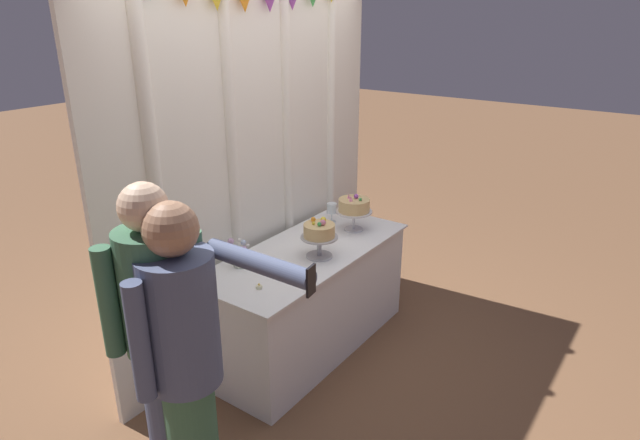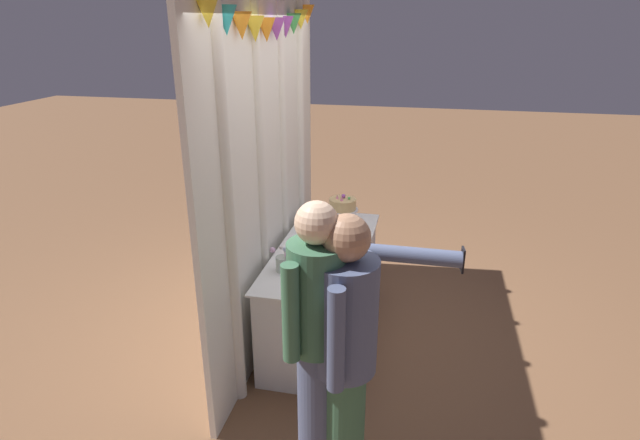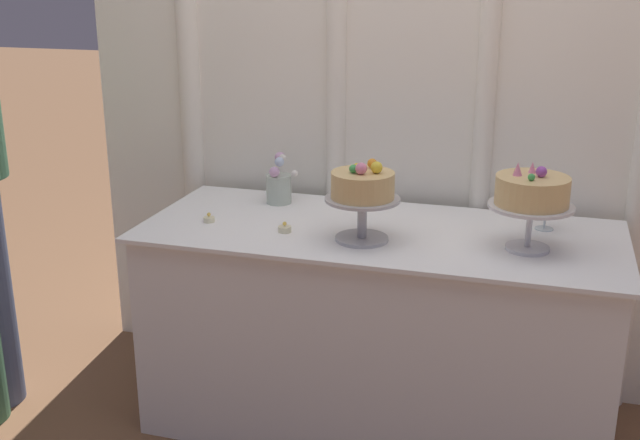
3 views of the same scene
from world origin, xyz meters
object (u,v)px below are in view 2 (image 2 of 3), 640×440
at_px(wine_glass, 318,210).
at_px(guest_man_pink_jacket, 346,349).
at_px(cake_table, 323,291).
at_px(cake_display_nearleft, 339,231).
at_px(guest_man_dark_suit, 317,340).
at_px(tealight_near_left, 331,265).
at_px(cake_display_nearright, 343,205).
at_px(tealight_far_left, 318,284).
at_px(flower_vase, 282,262).

height_order(wine_glass, guest_man_pink_jacket, guest_man_pink_jacket).
xyz_separation_m(cake_table, cake_display_nearleft, (-0.03, -0.13, 0.56)).
bearing_deg(wine_glass, guest_man_dark_suit, -167.63).
bearing_deg(tealight_near_left, guest_man_dark_suit, -172.40).
xyz_separation_m(wine_glass, tealight_near_left, (-0.87, -0.29, -0.10)).
height_order(cake_table, cake_display_nearright, cake_display_nearright).
bearing_deg(cake_display_nearleft, cake_display_nearright, 6.76).
bearing_deg(wine_glass, tealight_near_left, -161.43).
distance_m(cake_display_nearright, guest_man_dark_suit, 2.00).
xyz_separation_m(tealight_far_left, guest_man_pink_jacket, (-0.86, -0.33, 0.13)).
bearing_deg(flower_vase, tealight_far_left, -118.46).
bearing_deg(guest_man_pink_jacket, cake_display_nearleft, 11.71).
xyz_separation_m(cake_display_nearleft, cake_display_nearright, (0.54, 0.06, 0.01)).
xyz_separation_m(cake_display_nearright, guest_man_dark_suit, (-1.99, -0.21, -0.01)).
bearing_deg(cake_display_nearleft, flower_vase, 141.08).
xyz_separation_m(cake_display_nearleft, tealight_near_left, (-0.28, 0.01, -0.16)).
xyz_separation_m(cake_display_nearleft, flower_vase, (-0.42, 0.34, -0.10)).
xyz_separation_m(wine_glass, tealight_far_left, (-1.17, -0.26, -0.10)).
bearing_deg(tealight_near_left, guest_man_pink_jacket, -165.29).
height_order(cake_table, tealight_near_left, tealight_near_left).
distance_m(flower_vase, tealight_near_left, 0.36).
bearing_deg(guest_man_dark_suit, cake_display_nearright, 6.13).
xyz_separation_m(cake_table, guest_man_pink_jacket, (-1.47, -0.42, 0.52)).
relative_size(cake_table, tealight_far_left, 41.41).
height_order(wine_glass, flower_vase, flower_vase).
xyz_separation_m(cake_display_nearleft, guest_man_pink_jacket, (-1.44, -0.30, -0.04)).
bearing_deg(cake_display_nearright, cake_display_nearleft, -173.24).
height_order(cake_display_nearright, wine_glass, cake_display_nearright).
bearing_deg(guest_man_dark_suit, cake_table, 10.56).
height_order(cake_display_nearleft, tealight_far_left, cake_display_nearleft).
bearing_deg(guest_man_pink_jacket, flower_vase, 31.78).
bearing_deg(cake_table, wine_glass, 17.10).
relative_size(wine_glass, guest_man_dark_suit, 0.09).
bearing_deg(guest_man_pink_jacket, cake_display_nearright, 10.37).
xyz_separation_m(wine_glass, flower_vase, (-1.00, 0.04, -0.04)).
xyz_separation_m(flower_vase, guest_man_dark_suit, (-1.04, -0.49, 0.11)).
bearing_deg(guest_man_dark_suit, cake_display_nearleft, 5.90).
height_order(cake_table, wine_glass, wine_glass).
bearing_deg(flower_vase, wine_glass, -2.16).
bearing_deg(tealight_far_left, tealight_near_left, -5.38).
bearing_deg(flower_vase, guest_man_pink_jacket, -148.22).
relative_size(wine_glass, flower_vase, 0.79).
bearing_deg(tealight_far_left, wine_glass, 12.69).
relative_size(cake_display_nearleft, guest_man_dark_suit, 0.16).
xyz_separation_m(tealight_near_left, guest_man_pink_jacket, (-1.16, -0.30, 0.13)).
xyz_separation_m(wine_glass, guest_man_pink_jacket, (-2.02, -0.60, 0.03)).
xyz_separation_m(cake_table, tealight_far_left, (-0.61, -0.09, 0.40)).
relative_size(cake_table, cake_display_nearright, 5.81).
xyz_separation_m(cake_display_nearright, tealight_far_left, (-1.12, -0.03, -0.18)).
bearing_deg(guest_man_pink_jacket, guest_man_dark_suit, 95.85).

